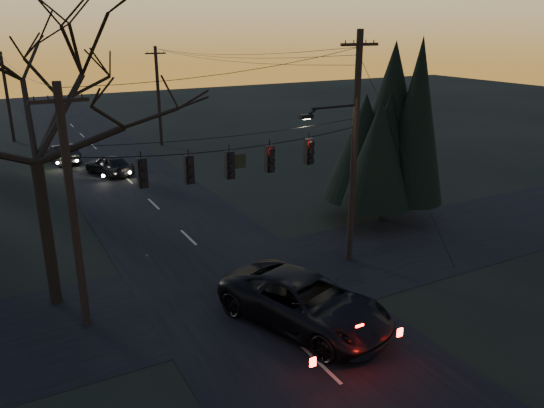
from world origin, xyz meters
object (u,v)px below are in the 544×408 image
suv_near (305,302)px  sedan_oncoming_a (109,165)px  utility_pole_far_l (14,141)px  bare_tree_left (27,100)px  utility_pole_far_r (162,145)px  evergreen_right (387,132)px  sedan_oncoming_b (63,154)px  utility_pole_right (349,260)px  utility_pole_left (87,324)px

suv_near → sedan_oncoming_a: bearing=74.5°
utility_pole_far_l → bare_tree_left: bare_tree_left is taller
utility_pole_far_r → suv_near: bearing=-98.4°
utility_pole_far_r → evergreen_right: (4.78, -24.50, 4.83)m
bare_tree_left → sedan_oncoming_b: bare_tree_left is taller
utility_pole_far_l → suv_near: bearing=-80.3°
sedan_oncoming_a → bare_tree_left: bearing=50.6°
utility_pole_far_l → utility_pole_right: bearing=-72.3°
utility_pole_right → sedan_oncoming_b: bearing=109.0°
evergreen_right → utility_pole_right: bearing=-143.8°
utility_pole_left → sedan_oncoming_a: bearing=75.4°
utility_pole_left → suv_near: bearing=-28.7°
bare_tree_left → sedan_oncoming_a: bare_tree_left is taller
utility_pole_left → utility_pole_far_r: 30.27m
utility_pole_right → suv_near: bearing=-141.6°
utility_pole_right → utility_pole_far_l: (-11.50, 36.00, 0.00)m
sedan_oncoming_b → utility_pole_far_l: bearing=-83.9°
utility_pole_far_l → evergreen_right: evergreen_right is taller
suv_near → bare_tree_left: bearing=122.2°
utility_pole_far_r → sedan_oncoming_b: utility_pole_far_r is taller
sedan_oncoming_a → utility_pole_left: bearing=54.4°
utility_pole_far_l → sedan_oncoming_a: size_ratio=1.89×
utility_pole_right → bare_tree_left: 14.63m
utility_pole_far_l → sedan_oncoming_a: bearing=-72.1°
utility_pole_right → utility_pole_far_l: 37.79m
sedan_oncoming_b → bare_tree_left: bearing=72.8°
utility_pole_left → bare_tree_left: size_ratio=0.77×
utility_pole_far_l → utility_pole_left: bearing=-90.0°
utility_pole_right → utility_pole_left: 11.50m
utility_pole_right → sedan_oncoming_b: utility_pole_right is taller
utility_pole_right → suv_near: utility_pole_right is taller
suv_near → sedan_oncoming_a: (-1.60, 23.67, -0.18)m
utility_pole_right → utility_pole_far_l: bearing=107.7°
evergreen_right → sedan_oncoming_a: 20.26m
utility_pole_right → sedan_oncoming_b: size_ratio=2.28×
sedan_oncoming_a → sedan_oncoming_b: size_ratio=0.96×
utility_pole_left → evergreen_right: evergreen_right is taller
evergreen_right → sedan_oncoming_a: size_ratio=2.00×
evergreen_right → suv_near: 12.55m
suv_near → sedan_oncoming_a: size_ratio=1.53×
sedan_oncoming_a → suv_near: bearing=72.9°
suv_near → sedan_oncoming_b: 29.26m
sedan_oncoming_a → utility_pole_far_r: bearing=-149.0°
sedan_oncoming_b → utility_pole_left: bearing=75.1°
utility_pole_right → bare_tree_left: bearing=169.6°
utility_pole_far_r → utility_pole_left: bearing=-112.3°
sedan_oncoming_a → sedan_oncoming_b: 5.83m
utility_pole_far_r → utility_pole_right: bearing=-90.0°
utility_pole_far_l → bare_tree_left: bearing=-91.2°
utility_pole_right → sedan_oncoming_b: (-8.70, 25.26, 0.72)m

